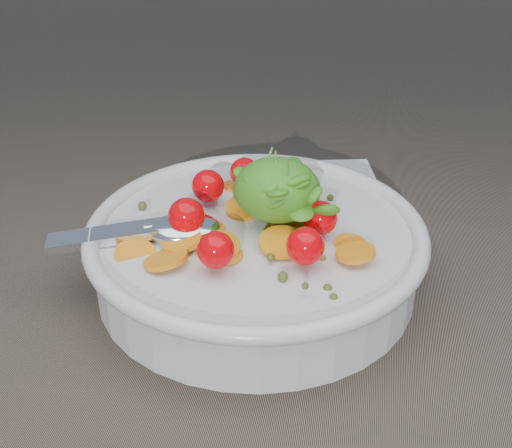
# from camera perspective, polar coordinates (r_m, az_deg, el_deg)

# --- Properties ---
(ground) EXTENTS (6.00, 6.00, 0.00)m
(ground) POSITION_cam_1_polar(r_m,az_deg,el_deg) (0.53, -2.90, -5.11)
(ground) COLOR brown
(ground) RESTS_ON ground
(bowl) EXTENTS (0.29, 0.27, 0.11)m
(bowl) POSITION_cam_1_polar(r_m,az_deg,el_deg) (0.51, 0.00, -2.13)
(bowl) COLOR silver
(bowl) RESTS_ON ground
(napkin) EXTENTS (0.21, 0.19, 0.01)m
(napkin) POSITION_cam_1_polar(r_m,az_deg,el_deg) (0.65, 3.41, 2.44)
(napkin) COLOR white
(napkin) RESTS_ON ground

